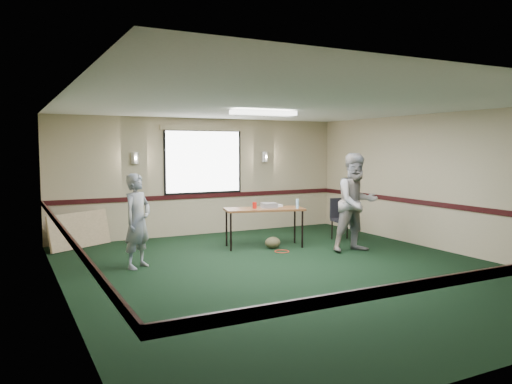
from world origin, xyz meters
name	(u,v)px	position (x,y,z in m)	size (l,w,h in m)	color
ground	(292,271)	(0.00, 0.00, 0.00)	(8.00, 8.00, 0.00)	black
room_shell	(237,170)	(0.00, 2.12, 1.58)	(8.00, 8.02, 8.00)	tan
folding_table	(264,211)	(0.53, 1.97, 0.74)	(1.70, 1.01, 0.80)	#522A17
projector	(269,205)	(0.65, 1.98, 0.85)	(0.30, 0.25, 0.10)	gray
game_console	(277,206)	(0.90, 2.08, 0.82)	(0.18, 0.14, 0.04)	silver
red_cup	(255,205)	(0.33, 2.01, 0.86)	(0.09, 0.09, 0.13)	red
water_bottle	(297,204)	(1.11, 1.64, 0.89)	(0.06, 0.06, 0.19)	#91CAED
duffel_bag	(273,243)	(0.61, 1.76, 0.12)	(0.33, 0.25, 0.23)	#4A432A
cable_coil	(282,251)	(0.61, 1.39, 0.01)	(0.29, 0.29, 0.01)	red
folded_table	(80,230)	(-2.83, 3.60, 0.36)	(1.40, 0.06, 0.72)	#9C8460
conference_chair	(342,216)	(2.44, 1.91, 0.53)	(0.51, 0.53, 0.91)	black
person_left	(138,221)	(-2.20, 1.37, 0.80)	(0.58, 0.38, 1.59)	#3B4A81
person_right	(356,203)	(1.92, 0.77, 0.96)	(0.93, 0.73, 1.92)	#6D87AA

